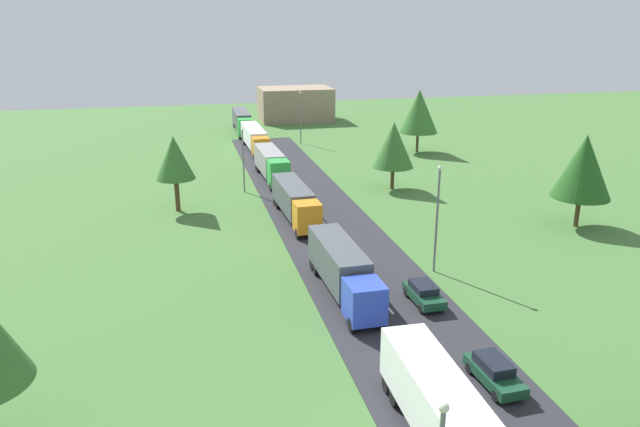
% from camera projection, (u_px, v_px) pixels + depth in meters
% --- Properties ---
extents(road, '(10.00, 140.00, 0.06)m').
position_uv_depth(road, '(412.00, 339.00, 39.35)').
color(road, '#2B2B30').
rests_on(road, ground).
extents(lane_marking_centre, '(0.16, 122.22, 0.01)m').
position_uv_depth(lane_marking_centre, '(429.00, 361.00, 36.81)').
color(lane_marking_centre, white).
rests_on(lane_marking_centre, road).
extents(truck_lead, '(2.76, 13.15, 3.57)m').
position_uv_depth(truck_lead, '(448.00, 420.00, 28.11)').
color(truck_lead, blue).
rests_on(truck_lead, road).
extents(truck_second, '(2.73, 12.22, 3.63)m').
position_uv_depth(truck_second, '(343.00, 269.00, 45.05)').
color(truck_second, blue).
rests_on(truck_second, road).
extents(truck_third, '(2.84, 12.50, 3.46)m').
position_uv_depth(truck_third, '(295.00, 200.00, 61.99)').
color(truck_third, orange).
rests_on(truck_third, road).
extents(truck_fourth, '(2.80, 12.29, 3.60)m').
position_uv_depth(truck_fourth, '(271.00, 163.00, 77.34)').
color(truck_fourth, green).
rests_on(truck_fourth, road).
extents(truck_fifth, '(2.68, 14.70, 3.43)m').
position_uv_depth(truck_fifth, '(255.00, 138.00, 94.35)').
color(truck_fifth, orange).
rests_on(truck_fifth, road).
extents(truck_sixth, '(2.85, 14.81, 3.65)m').
position_uv_depth(truck_sixth, '(242.00, 120.00, 109.37)').
color(truck_sixth, green).
rests_on(truck_sixth, road).
extents(car_second, '(1.89, 4.30, 1.53)m').
position_uv_depth(car_second, '(494.00, 372.00, 34.26)').
color(car_second, '#19472D').
rests_on(car_second, road).
extents(car_third, '(1.86, 4.08, 1.47)m').
position_uv_depth(car_third, '(424.00, 293.00, 44.05)').
color(car_third, '#19472D').
rests_on(car_third, road).
extents(lamppost_second, '(0.36, 0.36, 8.89)m').
position_uv_depth(lamppost_second, '(437.00, 214.00, 48.41)').
color(lamppost_second, slate).
rests_on(lamppost_second, ground).
extents(lamppost_third, '(0.36, 0.36, 7.59)m').
position_uv_depth(lamppost_third, '(243.00, 157.00, 71.26)').
color(lamppost_third, slate).
rests_on(lamppost_third, ground).
extents(lamppost_fourth, '(0.36, 0.36, 8.47)m').
position_uv_depth(lamppost_fourth, '(301.00, 115.00, 98.72)').
color(lamppost_fourth, slate).
rests_on(lamppost_fourth, ground).
extents(tree_oak, '(4.15, 4.15, 8.13)m').
position_uv_depth(tree_oak, '(174.00, 158.00, 63.74)').
color(tree_oak, '#513823').
rests_on(tree_oak, ground).
extents(tree_birch, '(4.91, 4.91, 8.13)m').
position_uv_depth(tree_birch, '(394.00, 145.00, 72.16)').
color(tree_birch, '#513823').
rests_on(tree_birch, ground).
extents(tree_pine, '(5.90, 5.90, 9.56)m').
position_uv_depth(tree_pine, '(419.00, 111.00, 91.95)').
color(tree_pine, '#513823').
rests_on(tree_pine, ground).
extents(tree_elm, '(5.66, 5.66, 9.25)m').
position_uv_depth(tree_elm, '(584.00, 167.00, 58.77)').
color(tree_elm, '#513823').
rests_on(tree_elm, ground).
extents(distant_building, '(14.17, 9.61, 6.45)m').
position_uv_depth(distant_building, '(295.00, 104.00, 122.06)').
color(distant_building, '#9E846B').
rests_on(distant_building, ground).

